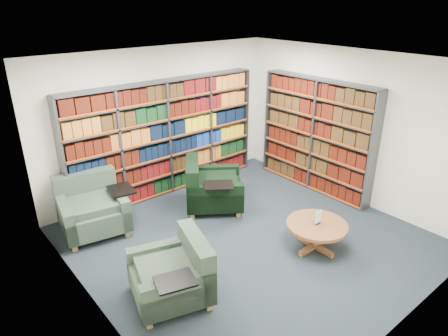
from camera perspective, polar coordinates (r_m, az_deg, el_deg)
room_shell at (r=5.93m, az=3.70°, el=1.34°), size 5.02×5.02×2.82m
bookshelf_back at (r=7.79m, az=-8.21°, el=4.23°), size 4.00×0.28×2.20m
bookshelf_right at (r=8.06m, az=12.99°, el=4.51°), size 0.28×2.50×2.20m
chair_teal_left at (r=7.01m, az=-18.36°, el=-5.54°), size 1.28×1.17×0.92m
chair_green_right at (r=7.33m, az=-2.17°, el=-2.99°), size 1.39×1.41×0.91m
chair_teal_front at (r=5.31m, az=-6.75°, el=-14.92°), size 1.15×1.22×0.84m
coffee_table at (r=6.32m, az=13.08°, el=-8.45°), size 0.93×0.93×0.65m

